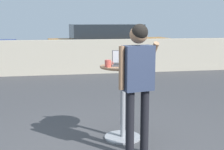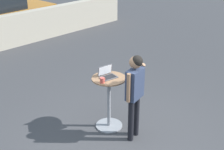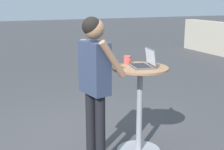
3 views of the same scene
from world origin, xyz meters
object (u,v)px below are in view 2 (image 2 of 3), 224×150
(cafe_table, at_px, (109,99))
(standing_person, at_px, (135,87))
(laptop, at_px, (107,75))
(coffee_mug, at_px, (102,80))

(cafe_table, distance_m, standing_person, 0.75)
(cafe_table, height_order, laptop, laptop)
(cafe_table, xyz_separation_m, coffee_mug, (-0.23, -0.06, 0.51))
(laptop, height_order, coffee_mug, laptop)
(laptop, xyz_separation_m, standing_person, (0.05, -0.64, -0.06))
(cafe_table, xyz_separation_m, laptop, (0.01, 0.05, 0.51))
(cafe_table, xyz_separation_m, standing_person, (0.06, -0.60, 0.45))
(standing_person, bearing_deg, cafe_table, 95.65)
(cafe_table, relative_size, standing_person, 0.64)
(cafe_table, bearing_deg, laptop, 81.16)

